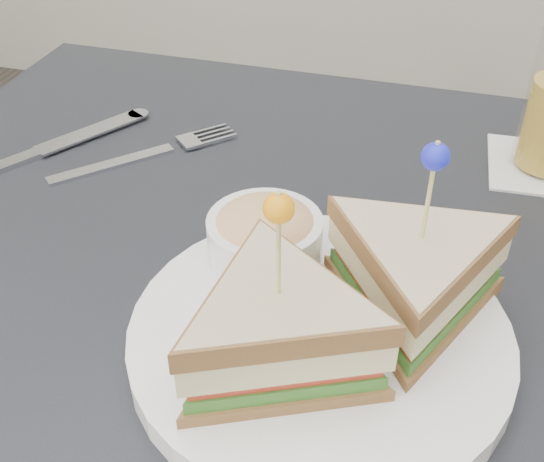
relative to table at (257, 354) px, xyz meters
The scene contains 4 objects.
table is the anchor object (origin of this frame).
plate_meal 0.14m from the table, 33.29° to the right, with size 0.31×0.28×0.16m.
cutlery_fork 0.24m from the table, 134.39° to the left, with size 0.15×0.16×0.01m.
cutlery_knife 0.31m from the table, 152.86° to the left, with size 0.13×0.20×0.01m.
Camera 1 is at (0.12, -0.38, 1.11)m, focal length 45.00 mm.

